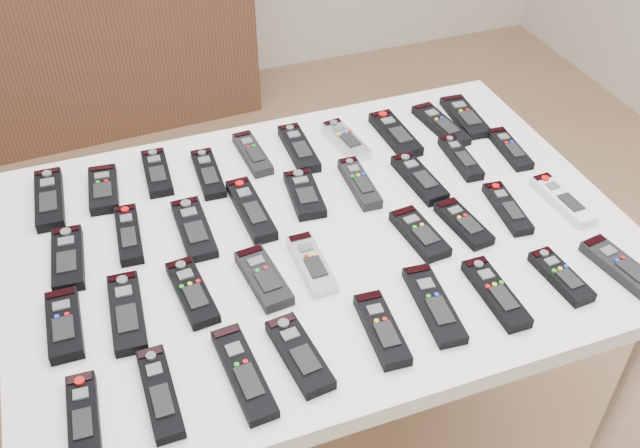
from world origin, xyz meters
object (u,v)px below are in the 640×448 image
object	(u,v)px
remote_34	(496,293)
remote_12	(194,229)
remote_1	(104,189)
remote_14	(304,194)
remote_30	(244,373)
remote_2	(157,172)
remote_7	(395,134)
remote_9	(465,117)
remote_23	(312,263)
remote_29	(160,393)
remote_20	(127,312)
remote_28	(83,416)
remote_17	(460,158)
remote_35	(561,276)
remote_0	(49,199)
remote_8	(441,125)
table	(320,252)
remote_19	(64,325)
remote_4	(252,154)
remote_16	(419,178)
remote_6	(346,140)
remote_33	(434,304)
sideboard	(46,40)
remote_5	(299,148)
remote_25	(463,223)
remote_27	(563,200)
remote_24	(420,234)
remote_11	(129,234)
remote_15	(359,183)
remote_3	(208,173)
remote_13	(251,210)
remote_10	(68,259)
remote_18	(510,149)
remote_31	(299,354)
remote_21	(192,292)
remote_22	(264,278)

from	to	relation	value
remote_34	remote_12	bearing A→B (deg)	142.59
remote_1	remote_14	distance (m)	0.44
remote_30	remote_2	bearing A→B (deg)	89.02
remote_7	remote_9	bearing A→B (deg)	2.12
remote_23	remote_29	world-z (taller)	remote_29
remote_20	remote_28	world-z (taller)	same
remote_17	remote_35	world-z (taller)	same
remote_0	remote_8	xyz separation A→B (m)	(0.92, -0.03, -0.00)
table	remote_19	world-z (taller)	remote_19
remote_4	remote_16	world-z (taller)	remote_16
remote_2	remote_9	size ratio (longest dim) A/B	0.91
remote_6	remote_33	bearing A→B (deg)	-102.24
sideboard	remote_28	size ratio (longest dim) A/B	10.62
remote_1	remote_5	xyz separation A→B (m)	(0.45, 0.00, -0.00)
remote_25	remote_27	xyz separation A→B (m)	(0.24, -0.00, 0.00)
remote_7	remote_23	size ratio (longest dim) A/B	1.14
remote_24	remote_33	world-z (taller)	remote_24
table	remote_4	xyz separation A→B (m)	(-0.06, 0.30, 0.07)
remote_5	remote_19	size ratio (longest dim) A/B	1.15
remote_11	remote_8	bearing A→B (deg)	14.46
remote_15	remote_24	world-z (taller)	remote_15
remote_1	remote_23	world-z (taller)	remote_1
remote_1	remote_3	bearing A→B (deg)	0.83
remote_6	remote_30	distance (m)	0.71
remote_12	remote_30	size ratio (longest dim) A/B	0.92
remote_13	remote_34	bearing A→B (deg)	-49.89
remote_3	remote_5	size ratio (longest dim) A/B	0.96
remote_10	remote_13	size ratio (longest dim) A/B	0.85
remote_10	table	bearing A→B (deg)	-5.21
table	remote_18	world-z (taller)	remote_18
table	remote_9	size ratio (longest dim) A/B	6.95
remote_2	remote_9	xyz separation A→B (m)	(0.76, -0.03, -0.00)
remote_13	remote_18	bearing A→B (deg)	-1.27
remote_24	remote_31	bearing A→B (deg)	-152.76
remote_8	remote_20	distance (m)	0.89
remote_21	remote_31	xyz separation A→B (m)	(0.14, -0.21, 0.00)
remote_7	remote_5	bearing A→B (deg)	172.91
remote_25	remote_35	xyz separation A→B (m)	(0.10, -0.20, 0.00)
remote_31	remote_29	bearing A→B (deg)	172.62
remote_4	remote_21	bearing A→B (deg)	-123.54
table	remote_25	xyz separation A→B (m)	(0.28, -0.09, 0.07)
remote_6	remote_8	bearing A→B (deg)	-11.23
remote_6	remote_29	bearing A→B (deg)	-141.22
remote_2	remote_3	distance (m)	0.12
remote_11	remote_16	distance (m)	0.63
remote_8	remote_9	bearing A→B (deg)	4.15
remote_1	remote_13	xyz separation A→B (m)	(0.28, -0.18, 0.00)
remote_14	remote_22	world-z (taller)	remote_22
remote_3	remote_13	xyz separation A→B (m)	(0.05, -0.16, 0.00)
remote_2	remote_10	bearing A→B (deg)	-130.80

